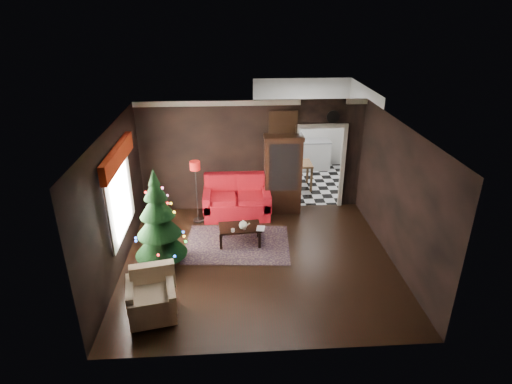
{
  "coord_description": "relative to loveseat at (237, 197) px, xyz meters",
  "views": [
    {
      "loc": [
        -0.53,
        -7.35,
        4.88
      ],
      "look_at": [
        0.0,
        0.9,
        1.15
      ],
      "focal_mm": 29.53,
      "sensor_mm": 36.0,
      "label": 1
    }
  ],
  "objects": [
    {
      "name": "left_window",
      "position": [
        -2.31,
        -1.85,
        0.95
      ],
      "size": [
        0.05,
        1.6,
        1.4
      ],
      "primitive_type": "cube",
      "color": "white",
      "rests_on": "wall_left"
    },
    {
      "name": "cup_b",
      "position": [
        -0.12,
        -1.56,
        -0.05
      ],
      "size": [
        0.1,
        0.1,
        0.07
      ],
      "primitive_type": "cylinder",
      "rotation": [
        0.0,
        0.0,
        -0.43
      ],
      "color": "silver",
      "rests_on": "coffee_table"
    },
    {
      "name": "teapot",
      "position": [
        0.1,
        -1.45,
        0.02
      ],
      "size": [
        0.24,
        0.24,
        0.2
      ],
      "primitive_type": null,
      "rotation": [
        0.0,
        0.0,
        0.17
      ],
      "color": "white",
      "rests_on": "coffee_table"
    },
    {
      "name": "kitchen_counter",
      "position": [
        2.1,
        3.15,
        -0.05
      ],
      "size": [
        1.8,
        0.6,
        0.9
      ],
      "primitive_type": "cube",
      "color": "silver",
      "rests_on": "ground"
    },
    {
      "name": "rug",
      "position": [
        -0.03,
        -1.39,
        -0.49
      ],
      "size": [
        2.39,
        1.82,
        0.01
      ],
      "primitive_type": "cube",
      "rotation": [
        0.0,
        0.0,
        -0.08
      ],
      "color": "#55454E",
      "rests_on": "ground"
    },
    {
      "name": "kitchen_window",
      "position": [
        2.1,
        3.4,
        1.2
      ],
      "size": [
        0.7,
        0.06,
        0.7
      ],
      "primitive_type": "cube",
      "color": "white",
      "rests_on": "ground"
    },
    {
      "name": "curio_cabinet",
      "position": [
        1.15,
        0.22,
        0.45
      ],
      "size": [
        0.9,
        0.45,
        1.9
      ],
      "primitive_type": null,
      "color": "black",
      "rests_on": "ground"
    },
    {
      "name": "book",
      "position": [
        0.4,
        -1.46,
        0.04
      ],
      "size": [
        0.17,
        0.05,
        0.23
      ],
      "primitive_type": "imported",
      "rotation": [
        0.0,
        0.0,
        -0.2
      ],
      "color": "#817057",
      "rests_on": "coffee_table"
    },
    {
      "name": "wall_back",
      "position": [
        0.4,
        0.45,
        0.9
      ],
      "size": [
        5.5,
        0.0,
        5.5
      ],
      "primitive_type": "plane",
      "rotation": [
        1.57,
        0.0,
        0.0
      ],
      "color": "black",
      "rests_on": "ground"
    },
    {
      "name": "wall_left",
      "position": [
        -2.35,
        -2.05,
        0.9
      ],
      "size": [
        0.0,
        5.5,
        5.5
      ],
      "primitive_type": "plane",
      "rotation": [
        1.57,
        0.0,
        1.57
      ],
      "color": "black",
      "rests_on": "ground"
    },
    {
      "name": "loveseat",
      "position": [
        0.0,
        0.0,
        0.0
      ],
      "size": [
        1.7,
        0.9,
        1.0
      ],
      "primitive_type": null,
      "color": "maroon",
      "rests_on": "ground"
    },
    {
      "name": "floor",
      "position": [
        0.4,
        -2.05,
        -0.5
      ],
      "size": [
        5.5,
        5.5,
        0.0
      ],
      "primitive_type": "plane",
      "color": "black",
      "rests_on": "ground"
    },
    {
      "name": "floor_lamp",
      "position": [
        -0.95,
        -0.35,
        0.33
      ],
      "size": [
        0.33,
        0.33,
        1.52
      ],
      "primitive_type": null,
      "rotation": [
        0.0,
        0.0,
        0.34
      ],
      "color": "black",
      "rests_on": "ground"
    },
    {
      "name": "ceiling",
      "position": [
        0.4,
        -2.05,
        2.3
      ],
      "size": [
        5.5,
        5.5,
        0.0
      ],
      "primitive_type": "plane",
      "rotation": [
        3.14,
        0.0,
        0.0
      ],
      "color": "white",
      "rests_on": "ground"
    },
    {
      "name": "valance",
      "position": [
        -2.23,
        -1.85,
        1.77
      ],
      "size": [
        0.12,
        2.1,
        0.35
      ],
      "primitive_type": "cube",
      "color": "maroon",
      "rests_on": "wall_left"
    },
    {
      "name": "kitchen_floor",
      "position": [
        2.1,
        1.95,
        -0.5
      ],
      "size": [
        3.0,
        3.0,
        0.0
      ],
      "primitive_type": "plane",
      "color": "white",
      "rests_on": "ground"
    },
    {
      "name": "painting",
      "position": [
        1.15,
        0.41,
        1.75
      ],
      "size": [
        0.62,
        0.05,
        0.52
      ],
      "primitive_type": "cube",
      "color": "#C07143",
      "rests_on": "wall_back"
    },
    {
      "name": "coffee_table",
      "position": [
        0.03,
        -1.34,
        -0.28
      ],
      "size": [
        0.95,
        0.62,
        0.41
      ],
      "primitive_type": null,
      "rotation": [
        0.0,
        0.0,
        0.08
      ],
      "color": "black",
      "rests_on": "rug"
    },
    {
      "name": "kitchen_table",
      "position": [
        1.8,
        1.65,
        -0.12
      ],
      "size": [
        0.7,
        0.7,
        0.75
      ],
      "primitive_type": null,
      "color": "brown",
      "rests_on": "ground"
    },
    {
      "name": "cup_a",
      "position": [
        0.13,
        -1.46,
        -0.05
      ],
      "size": [
        0.09,
        0.09,
        0.06
      ],
      "primitive_type": "cylinder",
      "rotation": [
        0.0,
        0.0,
        -0.28
      ],
      "color": "white",
      "rests_on": "coffee_table"
    },
    {
      "name": "armchair",
      "position": [
        -1.51,
        -3.65,
        -0.04
      ],
      "size": [
        0.93,
        0.93,
        0.81
      ],
      "primitive_type": null,
      "rotation": [
        0.0,
        0.0,
        0.2
      ],
      "color": "tan",
      "rests_on": "ground"
    },
    {
      "name": "wall_front",
      "position": [
        0.4,
        -4.55,
        0.9
      ],
      "size": [
        5.5,
        0.0,
        5.5
      ],
      "primitive_type": "plane",
      "rotation": [
        -1.57,
        0.0,
        0.0
      ],
      "color": "black",
      "rests_on": "ground"
    },
    {
      "name": "wall_clock",
      "position": [
        2.35,
        0.4,
        1.88
      ],
      "size": [
        0.32,
        0.32,
        0.06
      ],
      "primitive_type": "cylinder",
      "color": "silver",
      "rests_on": "wall_back"
    },
    {
      "name": "christmas_tree",
      "position": [
        -1.56,
        -2.09,
        0.55
      ],
      "size": [
        1.24,
        1.24,
        1.97
      ],
      "primitive_type": null,
      "rotation": [
        0.0,
        0.0,
        0.23
      ],
      "color": "black",
      "rests_on": "ground"
    },
    {
      "name": "doorway",
      "position": [
        2.1,
        0.45,
        0.55
      ],
      "size": [
        1.1,
        0.1,
        2.1
      ],
      "primitive_type": null,
      "color": "silver",
      "rests_on": "ground"
    },
    {
      "name": "wall_right",
      "position": [
        3.15,
        -2.05,
        0.9
      ],
      "size": [
        0.0,
        5.5,
        5.5
      ],
      "primitive_type": "plane",
      "rotation": [
        1.57,
        0.0,
        -1.57
      ],
      "color": "black",
      "rests_on": "ground"
    }
  ]
}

